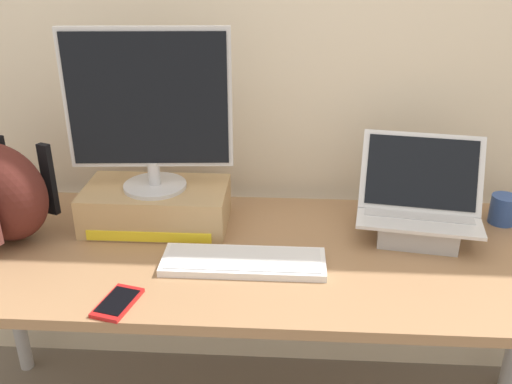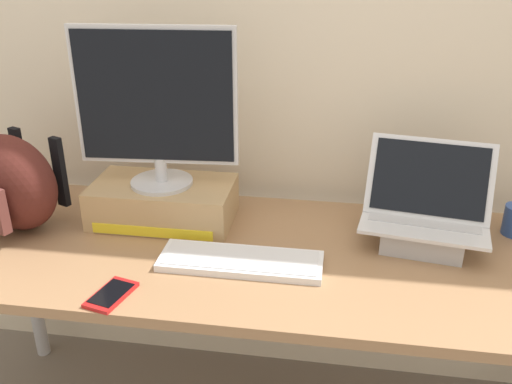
% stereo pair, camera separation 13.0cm
% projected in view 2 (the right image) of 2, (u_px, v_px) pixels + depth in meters
% --- Properties ---
extents(back_wall, '(7.00, 0.10, 2.60)m').
position_uv_depth(back_wall, '(278.00, 20.00, 1.75)').
color(back_wall, beige).
rests_on(back_wall, ground).
extents(desk, '(1.95, 0.70, 0.73)m').
position_uv_depth(desk, '(256.00, 270.00, 1.62)').
color(desk, '#99704C').
rests_on(desk, ground).
extents(toner_box_yellow, '(0.43, 0.24, 0.12)m').
position_uv_depth(toner_box_yellow, '(163.00, 202.00, 1.73)').
color(toner_box_yellow, tan).
rests_on(toner_box_yellow, desk).
extents(desktop_monitor, '(0.47, 0.19, 0.47)m').
position_uv_depth(desktop_monitor, '(156.00, 107.00, 1.60)').
color(desktop_monitor, silver).
rests_on(desktop_monitor, toner_box_yellow).
extents(open_laptop, '(0.38, 0.29, 0.28)m').
position_uv_depth(open_laptop, '(424.00, 223.00, 1.60)').
color(open_laptop, '#ADADB2').
rests_on(open_laptop, desk).
extents(external_keyboard, '(0.44, 0.15, 0.02)m').
position_uv_depth(external_keyboard, '(241.00, 261.00, 1.51)').
color(external_keyboard, white).
rests_on(external_keyboard, desk).
extents(messenger_backpack, '(0.37, 0.30, 0.29)m').
position_uv_depth(messenger_backpack, '(11.00, 183.00, 1.65)').
color(messenger_backpack, '#4C1E19').
rests_on(messenger_backpack, desk).
extents(cell_phone, '(0.11, 0.15, 0.01)m').
position_uv_depth(cell_phone, '(111.00, 295.00, 1.38)').
color(cell_phone, red).
rests_on(cell_phone, desk).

